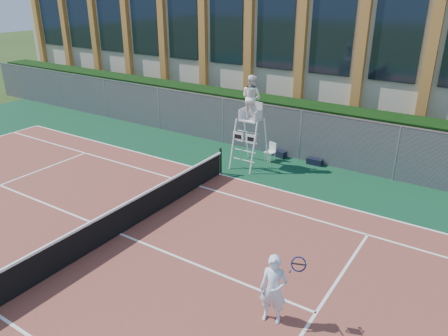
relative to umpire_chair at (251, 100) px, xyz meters
The scene contains 12 objects.
ground 7.62m from the umpire_chair, 94.28° to the right, with size 120.00×120.00×0.00m, color #233814.
apron 6.70m from the umpire_chair, 94.98° to the right, with size 36.00×20.00×0.01m, color #0D391E.
tennis_court 7.61m from the umpire_chair, 94.28° to the right, with size 23.77×10.97×0.02m, color brown.
tennis_net 7.44m from the umpire_chair, 94.28° to the right, with size 0.10×11.30×1.10m.
fence 2.52m from the umpire_chair, 106.79° to the left, with size 40.00×0.06×2.20m, color #595E60, non-canonical shape.
hedge 3.46m from the umpire_chair, 100.15° to the left, with size 40.00×1.40×2.20m, color black.
building 10.99m from the umpire_chair, 92.77° to the left, with size 45.00×10.60×8.22m.
umpire_chair is the anchor object (origin of this frame).
plastic_chair 2.58m from the umpire_chair, 61.52° to the left, with size 0.46×0.46×0.81m.
sports_bag_near 3.15m from the umpire_chair, 68.65° to the left, with size 0.70×0.28×0.30m, color black.
sports_bag_far 3.86m from the umpire_chair, 34.01° to the left, with size 0.66×0.29×0.26m, color black.
tennis_player 9.53m from the umpire_chair, 56.78° to the right, with size 0.99×0.72×1.71m.
Camera 1 is at (9.02, -7.92, 7.11)m, focal length 35.00 mm.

